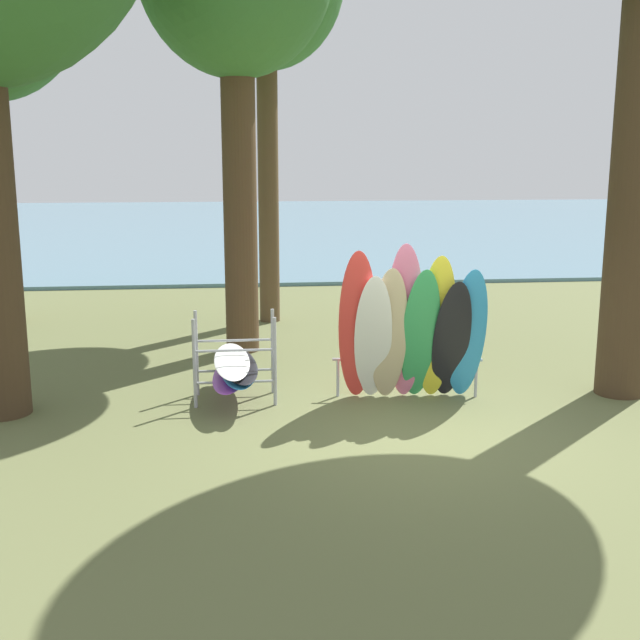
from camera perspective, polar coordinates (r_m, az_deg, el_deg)
The scene contains 4 objects.
ground_plane at distance 10.23m, azimuth 6.64°, elevation -7.98°, with size 80.00×80.00×0.00m, color #60663D.
lake_water at distance 38.98m, azimuth -2.88°, elevation 6.82°, with size 80.00×36.00×0.10m, color slate.
leaning_board_pile at distance 11.13m, azimuth 6.54°, elevation -0.91°, with size 2.14×0.89×2.30m.
board_storage_rack at distance 11.38m, azimuth -6.06°, elevation -3.29°, with size 1.15×2.13×1.25m.
Camera 1 is at (-2.18, -9.38, 3.45)m, focal length 44.89 mm.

